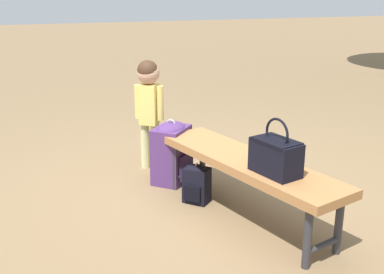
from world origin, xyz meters
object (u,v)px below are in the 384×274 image
(child_standing, at_px, (149,97))
(backpack_small, at_px, (197,183))
(handbag, at_px, (276,155))
(park_bench, at_px, (246,166))
(backpack_large, at_px, (172,151))

(child_standing, relative_size, backpack_small, 3.11)
(handbag, height_order, backpack_small, handbag)
(handbag, bearing_deg, child_standing, 15.35)
(park_bench, relative_size, child_standing, 1.67)
(park_bench, xyz_separation_m, handbag, (-0.32, -0.04, 0.18))
(handbag, relative_size, child_standing, 0.37)
(park_bench, height_order, backpack_large, backpack_large)
(park_bench, bearing_deg, handbag, -173.24)
(park_bench, bearing_deg, backpack_small, 33.61)
(park_bench, height_order, backpack_small, park_bench)
(handbag, distance_m, child_standing, 1.55)
(park_bench, xyz_separation_m, child_standing, (1.18, 0.37, 0.27))
(child_standing, relative_size, backpack_large, 1.80)
(handbag, relative_size, backpack_large, 0.67)
(handbag, xyz_separation_m, backpack_large, (1.13, 0.33, -0.30))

